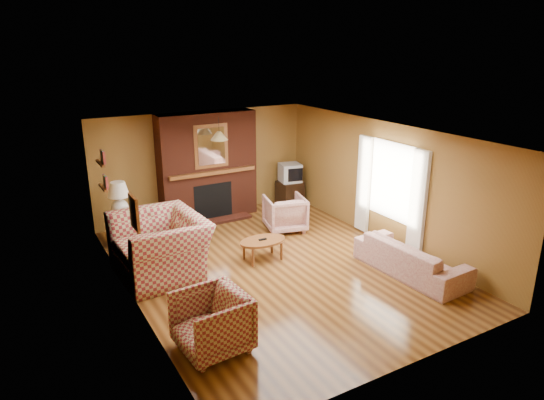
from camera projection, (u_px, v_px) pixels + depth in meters
floor at (275, 266)px, 8.71m from camera, size 6.50×6.50×0.00m
ceiling at (275, 134)px, 7.96m from camera, size 6.50×6.50×0.00m
wall_back at (203, 164)px, 11.02m from camera, size 6.50×0.00×6.50m
wall_front at (414, 279)px, 5.66m from camera, size 6.50×0.00×6.50m
wall_left at (129, 230)px, 7.16m from camera, size 0.00×6.50×6.50m
wall_right at (385, 183)px, 9.52m from camera, size 0.00×6.50×6.50m
fireplace at (208, 167)px, 10.80m from camera, size 2.20×0.82×2.40m
window_right at (390, 190)px, 9.35m from camera, size 0.10×1.85×2.00m
bookshelf at (103, 170)px, 8.61m from camera, size 0.09×0.55×0.71m
botanical_print at (134, 213)px, 6.82m from camera, size 0.05×0.40×0.50m
pendant_light at (219, 136)px, 9.99m from camera, size 0.36×0.36×0.48m
plaid_loveseat at (160, 246)px, 8.27m from camera, size 1.47×1.67×1.04m
plaid_armchair at (212, 322)px, 6.23m from camera, size 0.94×0.92×0.80m
floral_sofa at (411, 258)px, 8.35m from camera, size 0.90×2.08×0.60m
floral_armchair at (285, 213)px, 10.29m from camera, size 0.98×0.99×0.75m
coffee_table at (263, 242)px, 8.87m from camera, size 0.89×0.55×0.41m
side_table at (122, 229)px, 9.65m from camera, size 0.46×0.46×0.58m
table_lamp at (119, 197)px, 9.44m from camera, size 0.42×0.42×0.69m
tv_stand at (290, 193)px, 11.89m from camera, size 0.56×0.51×0.60m
crt_tv at (290, 173)px, 11.73m from camera, size 0.56×0.56×0.44m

